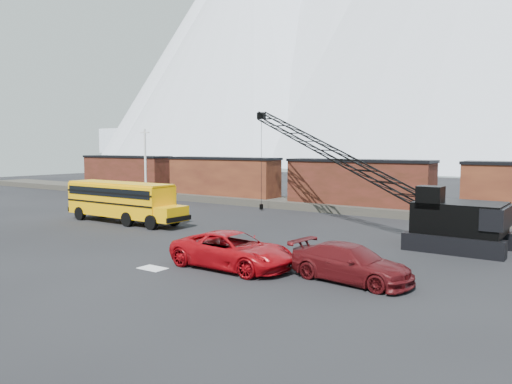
# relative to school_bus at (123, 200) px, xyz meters

# --- Properties ---
(ground) EXTENTS (160.00, 160.00, 0.00)m
(ground) POSITION_rel_school_bus_xyz_m (12.62, -5.17, -1.79)
(ground) COLOR black
(ground) RESTS_ON ground
(gravel_berm) EXTENTS (120.00, 5.00, 0.70)m
(gravel_berm) POSITION_rel_school_bus_xyz_m (12.62, 16.83, -1.44)
(gravel_berm) COLOR #444038
(gravel_berm) RESTS_ON ground
(boxcar_west_far) EXTENTS (13.70, 3.10, 4.17)m
(boxcar_west_far) POSITION_rel_school_bus_xyz_m (-19.38, 16.83, 0.97)
(boxcar_west_far) COLOR #582118
(boxcar_west_far) RESTS_ON gravel_berm
(boxcar_west_near) EXTENTS (13.70, 3.10, 4.17)m
(boxcar_west_near) POSITION_rel_school_bus_xyz_m (-3.38, 16.83, 0.97)
(boxcar_west_near) COLOR #401A12
(boxcar_west_near) RESTS_ON gravel_berm
(boxcar_mid) EXTENTS (13.70, 3.10, 4.17)m
(boxcar_mid) POSITION_rel_school_bus_xyz_m (12.62, 16.83, 0.97)
(boxcar_mid) COLOR #582118
(boxcar_mid) RESTS_ON gravel_berm
(utility_pole) EXTENTS (1.40, 0.24, 8.00)m
(utility_pole) POSITION_rel_school_bus_xyz_m (-11.38, 12.83, 2.36)
(utility_pole) COLOR silver
(utility_pole) RESTS_ON ground
(snow_patch) EXTENTS (1.40, 0.90, 0.02)m
(snow_patch) POSITION_rel_school_bus_xyz_m (13.12, -9.17, -1.78)
(snow_patch) COLOR silver
(snow_patch) RESTS_ON ground
(school_bus) EXTENTS (11.65, 2.65, 3.19)m
(school_bus) POSITION_rel_school_bus_xyz_m (0.00, 0.00, 0.00)
(school_bus) COLOR #EEA305
(school_bus) RESTS_ON ground
(red_pickup) EXTENTS (6.48, 3.02, 1.79)m
(red_pickup) POSITION_rel_school_bus_xyz_m (16.32, -6.80, -0.90)
(red_pickup) COLOR #9F070E
(red_pickup) RESTS_ON ground
(maroon_suv) EXTENTS (5.94, 2.92, 1.66)m
(maroon_suv) POSITION_rel_school_bus_xyz_m (22.15, -5.71, -0.96)
(maroon_suv) COLOR #4B0D10
(maroon_suv) RESTS_ON ground
(crawler_crane) EXTENTS (22.93, 10.67, 9.41)m
(crawler_crane) POSITION_rel_school_bus_xyz_m (13.92, 8.48, 3.79)
(crawler_crane) COLOR black
(crawler_crane) RESTS_ON ground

